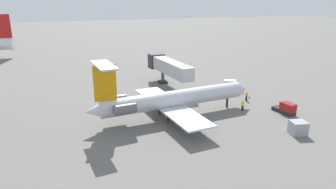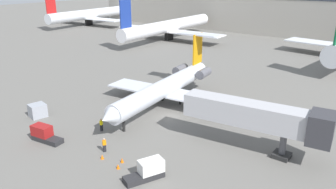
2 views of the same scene
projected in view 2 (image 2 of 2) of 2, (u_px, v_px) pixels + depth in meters
ground_plane at (167, 116)px, 47.20m from camera, size 400.00×400.00×0.10m
regional_jet at (168, 86)px, 50.31m from camera, size 20.52×28.12×9.45m
jet_bridge at (263, 117)px, 36.15m from camera, size 16.32×4.86×5.92m
ground_crew_marshaller at (101, 125)px, 42.38m from camera, size 0.38×0.46×1.69m
ground_crew_loader at (104, 145)px, 37.34m from camera, size 0.41×0.47×1.69m
baggage_tug_lead at (44, 134)px, 39.87m from camera, size 4.16×1.98×1.90m
baggage_tug_trailing at (148, 171)px, 32.46m from camera, size 2.86×4.23×1.90m
cargo_container_uld at (38, 111)px, 46.58m from camera, size 2.34×2.45×1.86m
traffic_cone_near at (102, 157)px, 36.03m from camera, size 0.36×0.36×0.55m
traffic_cone_mid at (122, 160)px, 35.36m from camera, size 0.36×0.36×0.55m
traffic_cone_far at (118, 166)px, 34.22m from camera, size 0.36×0.36×0.55m
terminal_building at (324, 16)px, 107.18m from camera, size 174.16×23.97×12.92m
parked_airliner_west_end at (88, 15)px, 130.42m from camera, size 32.53×38.48×13.14m
parked_airliner_west_mid at (168, 27)px, 100.50m from camera, size 35.73×42.41×13.02m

